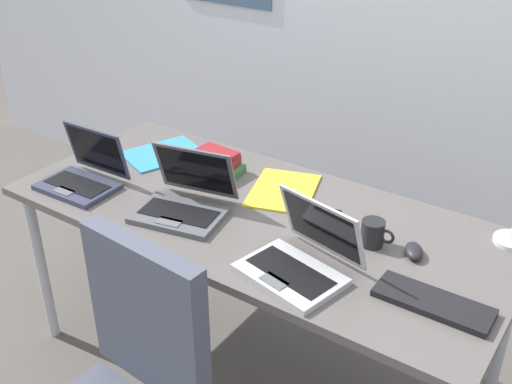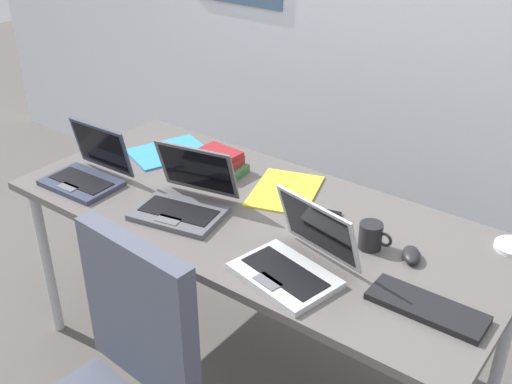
% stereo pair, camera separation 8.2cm
% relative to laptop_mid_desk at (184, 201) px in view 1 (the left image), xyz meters
% --- Properties ---
extents(ground_plane, '(12.00, 12.00, 0.00)m').
position_rel_laptop_mid_desk_xyz_m(ground_plane, '(0.21, 0.14, -0.78)').
color(ground_plane, '#56514C').
extents(desk, '(1.80, 0.80, 0.74)m').
position_rel_laptop_mid_desk_xyz_m(desk, '(0.21, 0.14, -0.10)').
color(desk, '#595451').
rests_on(desk, ground_plane).
extents(laptop_mid_desk, '(0.36, 0.34, 0.22)m').
position_rel_laptop_mid_desk_xyz_m(laptop_mid_desk, '(0.00, 0.00, 0.00)').
color(laptop_mid_desk, '#515459').
rests_on(laptop_mid_desk, desk).
extents(laptop_far_corner, '(0.36, 0.34, 0.22)m').
position_rel_laptop_mid_desk_xyz_m(laptop_far_corner, '(0.52, -0.07, 0.00)').
color(laptop_far_corner, '#B7BABC').
rests_on(laptop_far_corner, desk).
extents(laptop_near_mouse, '(0.29, 0.25, 0.21)m').
position_rel_laptop_mid_desk_xyz_m(laptop_near_mouse, '(-0.44, -0.06, -0.00)').
color(laptop_near_mouse, '#33384C').
rests_on(laptop_near_mouse, desk).
extents(external_keyboard, '(0.33, 0.12, 0.02)m').
position_rel_laptop_mid_desk_xyz_m(external_keyboard, '(0.91, 0.00, -0.03)').
color(external_keyboard, black).
rests_on(external_keyboard, desk).
extents(computer_mouse, '(0.10, 0.11, 0.03)m').
position_rel_laptop_mid_desk_xyz_m(computer_mouse, '(0.77, 0.20, -0.03)').
color(computer_mouse, black).
rests_on(computer_mouse, desk).
extents(cell_phone, '(0.10, 0.15, 0.01)m').
position_rel_laptop_mid_desk_xyz_m(cell_phone, '(0.45, 0.24, -0.04)').
color(cell_phone, black).
rests_on(cell_phone, desk).
extents(book_stack, '(0.21, 0.15, 0.09)m').
position_rel_laptop_mid_desk_xyz_m(book_stack, '(-0.10, 0.30, -0.00)').
color(book_stack, '#336638').
rests_on(book_stack, desk).
extents(paper_folder_back_right, '(0.31, 0.37, 0.01)m').
position_rel_laptop_mid_desk_xyz_m(paper_folder_back_right, '(0.21, 0.33, -0.04)').
color(paper_folder_back_right, gold).
rests_on(paper_folder_back_right, desk).
extents(paper_folder_near_mouse, '(0.33, 0.37, 0.01)m').
position_rel_laptop_mid_desk_xyz_m(paper_folder_near_mouse, '(-0.38, 0.31, -0.04)').
color(paper_folder_near_mouse, '#338CC6').
rests_on(paper_folder_near_mouse, desk).
extents(coffee_mug, '(0.11, 0.08, 0.09)m').
position_rel_laptop_mid_desk_xyz_m(coffee_mug, '(0.64, 0.19, -0.00)').
color(coffee_mug, black).
rests_on(coffee_mug, desk).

